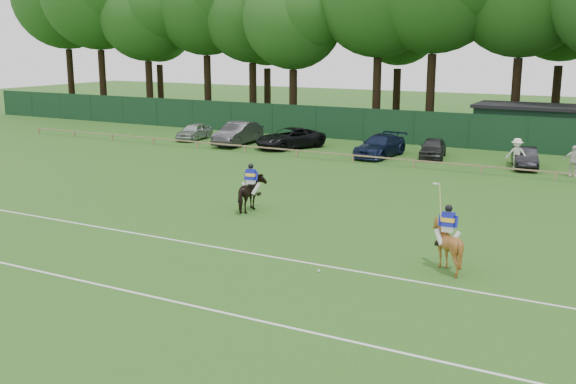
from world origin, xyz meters
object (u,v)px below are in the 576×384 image
Objects in this scene: sedan_navy at (380,146)px; utility_shed at (535,126)px; hatch_grey at (433,148)px; spectator_mid at (573,161)px; sedan_grey at (238,134)px; estate_black at (525,158)px; suv_black at (290,138)px; horse_dark at (251,194)px; horse_chestnut at (447,246)px; spectator_left at (517,154)px; sedan_silver at (194,131)px; polo_ball at (319,271)px.

sedan_navy is 12.39m from utility_shed.
spectator_mid is (8.74, -2.39, 0.23)m from hatch_grey.
sedan_grey is 1.33× the size of estate_black.
suv_black is 10.16m from hatch_grey.
sedan_navy is at bearing -99.11° from horse_dark.
utility_shed is (19.36, 9.19, 0.71)m from sedan_grey.
sedan_navy is at bearing 167.45° from estate_black.
spectator_left reaches higher than horse_chestnut.
sedan_silver is 15.46m from sedan_navy.
hatch_grey is 1.02× the size of estate_black.
sedan_navy reaches higher than estate_black.
estate_black is (16.04, -0.05, -0.10)m from suv_black.
horse_chestnut is 19.16m from spectator_mid.
spectator_left is at bearing -127.98° from horse_dark.
utility_shed reaches higher than estate_black.
spectator_left is (5.58, -1.81, 0.29)m from hatch_grey.
sedan_silver is (-15.66, 17.10, -0.15)m from horse_dark.
hatch_grey is 42.52× the size of polo_ball.
horse_chestnut is 0.20× the size of utility_shed.
spectator_mid reaches higher than estate_black.
utility_shed reaches higher than sedan_silver.
suv_black is at bearing -52.22° from horse_chestnut.
utility_shed reaches higher than suv_black.
horse_chestnut is 0.44× the size of estate_black.
spectator_mid is at bearing 75.60° from polo_ball.
polo_ball is 31.74m from utility_shed.
horse_dark is 23.19m from sedan_silver.
sedan_silver is at bearing -177.37° from sedan_navy.
suv_black is at bearing 177.65° from spectator_left.
spectator_left is 0.22× the size of utility_shed.
horse_chestnut is at bearing -101.73° from estate_black.
horse_chestnut is at bearing -107.76° from spectator_mid.
spectator_mid reaches higher than polo_ball.
polo_ball is at bearing -111.02° from estate_black.
horse_dark is 18.33m from suv_black.
horse_dark is at bearing 136.52° from polo_ball.
sedan_silver is 4.40m from sedan_grey.
spectator_mid is at bearing -9.86° from sedan_silver.
sedan_silver reaches higher than estate_black.
spectator_left is 1.07× the size of spectator_mid.
polo_ball is at bearing -116.53° from spectator_mid.
sedan_silver is at bearing -156.82° from suv_black.
estate_black reaches higher than polo_ball.
spectator_left is at bearing 1.07° from sedan_navy.
horse_dark is 1.07× the size of spectator_mid.
estate_black is 2.13× the size of spectator_mid.
horse_chestnut is 20.51m from estate_black.
sedan_grey is at bearing 179.28° from spectator_left.
sedan_silver is 0.45× the size of utility_shed.
sedan_grey is at bearing -154.60° from utility_shed.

